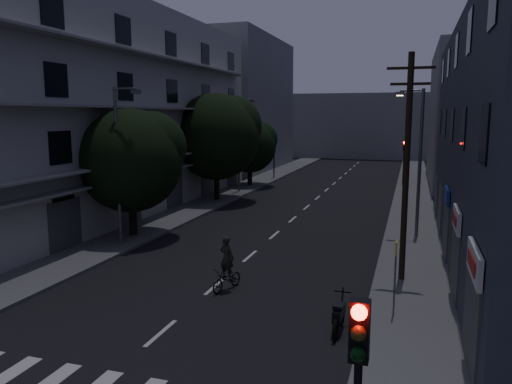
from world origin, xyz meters
The scene contains 21 objects.
ground centered at (0.00, 25.00, 0.00)m, with size 160.00×160.00×0.00m, color black.
sidewalk_left centered at (-7.50, 25.00, 0.07)m, with size 3.00×90.00×0.15m, color #565659.
sidewalk_right centered at (7.50, 25.00, 0.07)m, with size 3.00×90.00×0.15m, color #565659.
lane_markings centered at (0.00, 31.25, 0.01)m, with size 0.15×60.50×0.01m.
building_left centered at (-11.98, 18.00, 6.99)m, with size 7.00×36.00×14.00m.
building_far_left centered at (-12.00, 48.00, 8.00)m, with size 6.00×20.00×16.00m, color slate.
building_far_right centered at (12.00, 42.00, 6.50)m, with size 6.00×20.00×13.00m, color slate.
building_far_end centered at (0.00, 70.00, 5.00)m, with size 24.00×8.00×10.00m, color slate.
tree_near centered at (-7.31, 12.69, 4.52)m, with size 5.66×5.66×6.98m.
tree_mid centered at (-7.28, 25.11, 5.34)m, with size 6.75×6.75×8.30m.
tree_far centered at (-7.34, 33.69, 4.00)m, with size 4.97×4.97×6.15m.
traffic_signal_near centered at (6.69, -4.54, 3.10)m, with size 0.28×0.37×4.10m.
traffic_signal_far_right centered at (6.54, 38.59, 3.10)m, with size 0.28×0.37×4.10m.
traffic_signal_far_left centered at (-6.54, 39.17, 3.10)m, with size 0.28×0.37×4.10m.
street_lamp_left_near centered at (-6.93, 10.87, 4.60)m, with size 1.51×0.25×8.00m.
street_lamp_right centered at (7.58, 17.14, 4.60)m, with size 1.51×0.25×8.00m.
street_lamp_left_far centered at (-6.94, 29.56, 4.60)m, with size 1.51×0.25×8.00m.
utility_pole centered at (7.09, 9.25, 4.87)m, with size 1.80×0.24×9.00m.
bus_stop_sign centered at (6.92, 5.30, 1.89)m, with size 0.06×0.35×2.52m.
motorcycle centered at (5.31, 3.79, 0.50)m, with size 0.57×1.97×1.26m.
cyclist centered at (0.61, 6.28, 0.73)m, with size 1.07×1.80×2.16m.
Camera 1 is at (7.27, -11.20, 6.78)m, focal length 35.00 mm.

